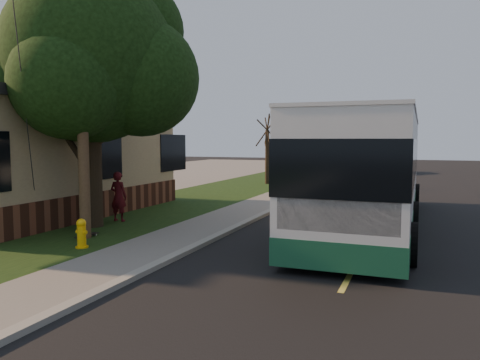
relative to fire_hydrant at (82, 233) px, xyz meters
name	(u,v)px	position (x,y,z in m)	size (l,w,h in m)	color
ground	(173,260)	(2.60, 0.00, -0.43)	(120.00, 120.00, 0.00)	black
road	(384,209)	(6.60, 10.00, -0.43)	(8.00, 80.00, 0.01)	black
curb	(288,203)	(2.60, 10.00, -0.37)	(0.25, 80.00, 0.12)	gray
sidewalk	(265,202)	(1.60, 10.00, -0.39)	(2.00, 80.00, 0.08)	slate
grass_verge	(194,199)	(-1.90, 10.00, -0.40)	(5.00, 80.00, 0.07)	black
building_lot	(28,191)	(-11.90, 10.00, -0.41)	(15.00, 80.00, 0.04)	slate
fire_hydrant	(82,233)	(0.00, 0.00, 0.00)	(0.32, 0.32, 0.74)	yellow
utility_pole	(81,70)	(-0.71, 0.99, 4.20)	(2.86, 3.21, 9.07)	#473321
leafy_tree	(94,62)	(-1.57, 2.65, 4.73)	(6.30, 6.00, 7.80)	black
bare_tree_near	(267,150)	(-0.90, 18.00, 1.72)	(1.38, 1.21, 4.31)	black
bare_tree_far	(316,149)	(-0.40, 30.00, 1.57)	(1.38, 1.21, 4.03)	black
traffic_signal	(364,135)	(3.10, 34.00, 2.73)	(0.18, 0.22, 5.50)	#2D2D30
transit_bus	(370,168)	(6.39, 6.12, 1.43)	(2.99, 12.96, 3.50)	silver
skateboarder	(118,196)	(-1.44, 3.57, 0.46)	(0.60, 0.40, 1.65)	#4D0F14
skateboard_main	(87,235)	(-0.69, 1.04, -0.31)	(0.21, 0.81, 0.08)	black
dumpster	(48,187)	(-6.90, 6.20, 0.34)	(2.04, 1.87, 1.45)	black
distant_car	(392,164)	(5.72, 31.40, 0.37)	(1.89, 4.70, 1.60)	black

